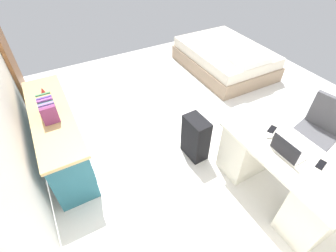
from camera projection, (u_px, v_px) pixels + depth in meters
The scene contains 13 objects.
ground_plane at pixel (201, 126), 3.92m from camera, with size 5.89×5.89×0.00m, color silver.
door_wooden at pixel (5, 49), 3.65m from camera, with size 0.88×0.05×2.04m, color brown.
desk at pixel (279, 174), 2.76m from camera, with size 1.45×0.67×0.74m.
office_chair at pixel (314, 136), 3.15m from camera, with size 0.54×0.54×0.94m.
credenza at pixel (59, 135), 3.23m from camera, with size 1.80×0.48×0.74m.
bed at pixel (225, 58), 5.09m from camera, with size 1.92×1.42×0.58m.
suitcase_black at pixel (195, 138), 3.29m from camera, with size 0.36×0.22×0.62m, color black.
laptop at pixel (287, 151), 2.48m from camera, with size 0.31×0.22×0.21m.
computer_mouse at pixel (270, 136), 2.68m from camera, with size 0.06×0.10×0.03m, color white.
cell_phone_near_laptop at pixel (321, 164), 2.40m from camera, with size 0.07×0.14×0.01m, color black.
cell_phone_by_mouse at pixel (272, 129), 2.77m from camera, with size 0.07×0.14×0.01m, color black.
book_row at pixel (48, 108), 2.88m from camera, with size 0.35×0.17×0.24m.
figurine_small at pixel (43, 91), 3.23m from camera, with size 0.08×0.08×0.11m, color red.
Camera 1 is at (-2.30, 1.85, 2.64)m, focal length 26.53 mm.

